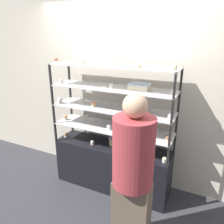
# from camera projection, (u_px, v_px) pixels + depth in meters

# --- Properties ---
(ground_plane) EXTENTS (20.00, 20.00, 0.00)m
(ground_plane) POSITION_uv_depth(u_px,v_px,m) (112.00, 186.00, 3.16)
(ground_plane) COLOR #2D2D33
(back_wall) EXTENTS (8.00, 0.05, 2.60)m
(back_wall) POSITION_uv_depth(u_px,v_px,m) (123.00, 93.00, 3.04)
(back_wall) COLOR beige
(back_wall) RESTS_ON ground_plane
(display_base) EXTENTS (1.59, 0.42, 0.65)m
(display_base) POSITION_uv_depth(u_px,v_px,m) (112.00, 166.00, 3.06)
(display_base) COLOR black
(display_base) RESTS_ON ground_plane
(display_riser_lower) EXTENTS (1.59, 0.42, 0.27)m
(display_riser_lower) POSITION_uv_depth(u_px,v_px,m) (112.00, 128.00, 2.87)
(display_riser_lower) COLOR black
(display_riser_lower) RESTS_ON display_base
(display_riser_middle) EXTENTS (1.59, 0.42, 0.27)m
(display_riser_middle) POSITION_uv_depth(u_px,v_px,m) (112.00, 109.00, 2.78)
(display_riser_middle) COLOR black
(display_riser_middle) RESTS_ON display_riser_lower
(display_riser_upper) EXTENTS (1.59, 0.42, 0.27)m
(display_riser_upper) POSITION_uv_depth(u_px,v_px,m) (112.00, 89.00, 2.69)
(display_riser_upper) COLOR black
(display_riser_upper) RESTS_ON display_riser_middle
(display_riser_top) EXTENTS (1.59, 0.42, 0.27)m
(display_riser_top) POSITION_uv_depth(u_px,v_px,m) (112.00, 67.00, 2.60)
(display_riser_top) COLOR black
(display_riser_top) RESTS_ON display_riser_upper
(layer_cake_centerpiece) EXTENTS (0.21, 0.21, 0.11)m
(layer_cake_centerpiece) POSITION_uv_depth(u_px,v_px,m) (116.00, 141.00, 2.96)
(layer_cake_centerpiece) COLOR #DBBC84
(layer_cake_centerpiece) RESTS_ON display_base
(sheet_cake_frosted) EXTENTS (0.24, 0.18, 0.07)m
(sheet_cake_frosted) POSITION_uv_depth(u_px,v_px,m) (139.00, 87.00, 2.57)
(sheet_cake_frosted) COLOR beige
(sheet_cake_frosted) RESTS_ON display_riser_upper
(cupcake_0) EXTENTS (0.05, 0.05, 0.07)m
(cupcake_0) POSITION_uv_depth(u_px,v_px,m) (66.00, 135.00, 3.20)
(cupcake_0) COLOR white
(cupcake_0) RESTS_ON display_base
(cupcake_1) EXTENTS (0.05, 0.05, 0.07)m
(cupcake_1) POSITION_uv_depth(u_px,v_px,m) (92.00, 143.00, 2.97)
(cupcake_1) COLOR #CCB28C
(cupcake_1) RESTS_ON display_base
(cupcake_2) EXTENTS (0.05, 0.05, 0.07)m
(cupcake_2) POSITION_uv_depth(u_px,v_px,m) (128.00, 149.00, 2.80)
(cupcake_2) COLOR beige
(cupcake_2) RESTS_ON display_base
(cupcake_3) EXTENTS (0.05, 0.05, 0.07)m
(cupcake_3) POSITION_uv_depth(u_px,v_px,m) (164.00, 160.00, 2.55)
(cupcake_3) COLOR white
(cupcake_3) RESTS_ON display_base
(price_tag_0) EXTENTS (0.04, 0.00, 0.04)m
(price_tag_0) POSITION_uv_depth(u_px,v_px,m) (123.00, 155.00, 2.68)
(price_tag_0) COLOR white
(price_tag_0) RESTS_ON display_base
(cupcake_4) EXTENTS (0.06, 0.06, 0.08)m
(cupcake_4) POSITION_uv_depth(u_px,v_px,m) (65.00, 117.00, 3.11)
(cupcake_4) COLOR white
(cupcake_4) RESTS_ON display_riser_lower
(cupcake_5) EXTENTS (0.06, 0.06, 0.08)m
(cupcake_5) POSITION_uv_depth(u_px,v_px,m) (109.00, 127.00, 2.77)
(cupcake_5) COLOR white
(cupcake_5) RESTS_ON display_riser_lower
(cupcake_6) EXTENTS (0.06, 0.06, 0.08)m
(cupcake_6) POSITION_uv_depth(u_px,v_px,m) (168.00, 138.00, 2.48)
(cupcake_6) COLOR #CCB28C
(cupcake_6) RESTS_ON display_riser_lower
(price_tag_1) EXTENTS (0.04, 0.00, 0.04)m
(price_tag_1) POSITION_uv_depth(u_px,v_px,m) (139.00, 138.00, 2.51)
(price_tag_1) COLOR white
(price_tag_1) RESTS_ON display_riser_lower
(cupcake_7) EXTENTS (0.06, 0.06, 0.08)m
(cupcake_7) POSITION_uv_depth(u_px,v_px,m) (60.00, 100.00, 2.98)
(cupcake_7) COLOR beige
(cupcake_7) RESTS_ON display_riser_middle
(cupcake_8) EXTENTS (0.06, 0.06, 0.08)m
(cupcake_8) POSITION_uv_depth(u_px,v_px,m) (93.00, 104.00, 2.82)
(cupcake_8) COLOR #CCB28C
(cupcake_8) RESTS_ON display_riser_middle
(cupcake_9) EXTENTS (0.06, 0.06, 0.08)m
(cupcake_9) POSITION_uv_depth(u_px,v_px,m) (127.00, 110.00, 2.58)
(cupcake_9) COLOR beige
(cupcake_9) RESTS_ON display_riser_middle
(cupcake_10) EXTENTS (0.06, 0.06, 0.08)m
(cupcake_10) POSITION_uv_depth(u_px,v_px,m) (170.00, 116.00, 2.40)
(cupcake_10) COLOR white
(cupcake_10) RESTS_ON display_riser_middle
(price_tag_2) EXTENTS (0.04, 0.00, 0.04)m
(price_tag_2) POSITION_uv_depth(u_px,v_px,m) (109.00, 111.00, 2.58)
(price_tag_2) COLOR white
(price_tag_2) RESTS_ON display_riser_middle
(cupcake_11) EXTENTS (0.05, 0.05, 0.06)m
(cupcake_11) POSITION_uv_depth(u_px,v_px,m) (61.00, 81.00, 2.93)
(cupcake_11) COLOR white
(cupcake_11) RESTS_ON display_riser_upper
(cupcake_12) EXTENTS (0.05, 0.05, 0.06)m
(cupcake_12) POSITION_uv_depth(u_px,v_px,m) (111.00, 86.00, 2.63)
(cupcake_12) COLOR beige
(cupcake_12) RESTS_ON display_riser_upper
(cupcake_13) EXTENTS (0.05, 0.05, 0.06)m
(cupcake_13) POSITION_uv_depth(u_px,v_px,m) (173.00, 92.00, 2.34)
(cupcake_13) COLOR beige
(cupcake_13) RESTS_ON display_riser_upper
(price_tag_3) EXTENTS (0.04, 0.00, 0.04)m
(price_tag_3) POSITION_uv_depth(u_px,v_px,m) (104.00, 89.00, 2.52)
(price_tag_3) COLOR white
(price_tag_3) RESTS_ON display_riser_upper
(cupcake_14) EXTENTS (0.06, 0.06, 0.07)m
(cupcake_14) POSITION_uv_depth(u_px,v_px,m) (56.00, 60.00, 2.80)
(cupcake_14) COLOR beige
(cupcake_14) RESTS_ON display_riser_top
(cupcake_15) EXTENTS (0.06, 0.06, 0.07)m
(cupcake_15) POSITION_uv_depth(u_px,v_px,m) (82.00, 62.00, 2.67)
(cupcake_15) COLOR #CCB28C
(cupcake_15) RESTS_ON display_riser_top
(cupcake_16) EXTENTS (0.06, 0.06, 0.07)m
(cupcake_16) POSITION_uv_depth(u_px,v_px,m) (108.00, 63.00, 2.49)
(cupcake_16) COLOR beige
(cupcake_16) RESTS_ON display_riser_top
(cupcake_17) EXTENTS (0.06, 0.06, 0.07)m
(cupcake_17) POSITION_uv_depth(u_px,v_px,m) (139.00, 65.00, 2.34)
(cupcake_17) COLOR #CCB28C
(cupcake_17) RESTS_ON display_riser_top
(cupcake_18) EXTENTS (0.06, 0.06, 0.07)m
(cupcake_18) POSITION_uv_depth(u_px,v_px,m) (174.00, 67.00, 2.21)
(cupcake_18) COLOR #CCB28C
(cupcake_18) RESTS_ON display_riser_top
(price_tag_4) EXTENTS (0.04, 0.00, 0.04)m
(price_tag_4) POSITION_uv_depth(u_px,v_px,m) (69.00, 63.00, 2.62)
(price_tag_4) COLOR white
(price_tag_4) RESTS_ON display_riser_top
(customer_figure) EXTENTS (0.38, 0.38, 1.61)m
(customer_figure) POSITION_uv_depth(u_px,v_px,m) (133.00, 173.00, 2.00)
(customer_figure) COLOR brown
(customer_figure) RESTS_ON ground_plane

